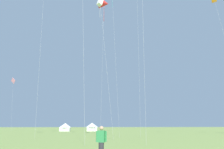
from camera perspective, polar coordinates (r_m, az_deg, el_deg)
The scene contains 6 objects.
kite_red_delta at distance 46.27m, azimuth -2.49°, elevation 21.31°, with size 3.28×3.14×31.06m.
kite_white_box at distance 32.89m, azimuth -3.71°, elevation 21.56°, with size 2.68×2.02×22.49m.
kite_pink_diamond at distance 66.29m, azimuth -28.50°, elevation -1.90°, with size 2.75×1.44×16.50m.
person_spectator at distance 10.27m, azimuth -3.37°, elevation -20.71°, with size 0.57×0.34×1.73m.
festival_tent_left at distance 60.98m, azimuth -14.43°, elevation -15.53°, with size 3.79×3.79×2.46m.
festival_tent_right at distance 60.47m, azimuth -6.28°, elevation -15.85°, with size 3.96×3.96×2.58m.
Camera 1 is at (-3.93, -2.53, 1.76)m, focal length 29.25 mm.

